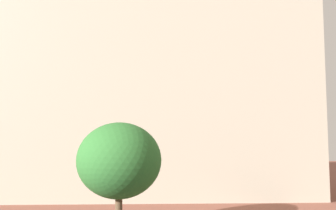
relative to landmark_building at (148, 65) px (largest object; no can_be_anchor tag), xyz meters
name	(u,v)px	position (x,y,z in m)	size (l,w,h in m)	color
landmark_building	(148,65)	(0.00, 0.00, 0.00)	(26.58, 12.38, 37.57)	#B2A893
tree_curb_far	(119,161)	(-1.10, -14.83, -7.58)	(3.96, 3.96, 5.39)	brown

